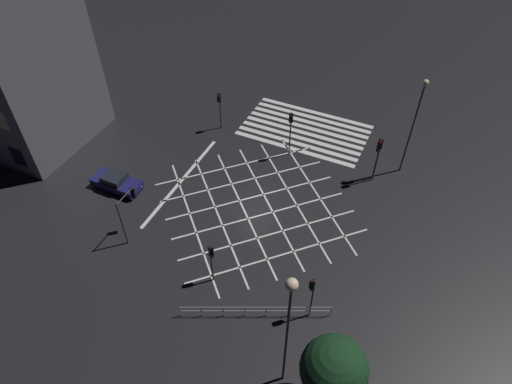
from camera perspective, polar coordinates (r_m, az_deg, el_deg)
name	(u,v)px	position (r m, az deg, el deg)	size (l,w,h in m)	color
ground_plane	(256,206)	(36.96, 0.00, -1.78)	(200.00, 200.00, 0.00)	black
road_markings	(285,154)	(41.80, 3.69, 4.76)	(17.77, 23.50, 0.01)	silver
traffic_light_median_north	(212,256)	(30.61, -5.57, -8.01)	(0.36, 0.39, 3.59)	#2D2D30
traffic_light_nw_main	(312,291)	(28.88, 7.00, -12.13)	(0.39, 0.36, 3.93)	#2D2D30
traffic_light_sw_cross	(378,152)	(38.29, 15.05, 4.88)	(0.36, 0.39, 4.48)	#2D2D30
traffic_light_sw_main	(378,153)	(38.86, 14.98, 4.76)	(0.39, 0.36, 3.87)	#2D2D30
traffic_light_se_cross	(219,104)	(43.27, -4.62, 10.95)	(0.36, 0.39, 3.94)	#2D2D30
traffic_light_median_south	(290,126)	(39.76, 4.32, 8.25)	(0.36, 0.39, 4.55)	#2D2D30
traffic_light_ne_cross	(128,205)	(33.99, -15.72, -1.62)	(0.36, 2.07, 4.29)	#2D2D30
street_lamp_east	(417,112)	(38.40, 19.47, 9.39)	(0.49, 0.49, 9.00)	#2D2D30
street_lamp_west	(289,311)	(22.45, 4.18, -14.63)	(0.62, 0.62, 10.14)	#2D2D30
street_tree_near	(334,369)	(25.20, 9.70, -21.01)	(3.55, 3.55, 5.92)	brown
waiting_car	(116,182)	(39.80, -17.07, 1.21)	(4.24, 1.79, 1.37)	#191951
pedestrian_railing	(256,310)	(30.45, 0.00, -14.54)	(8.93, 4.19, 1.05)	#B7B7BC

